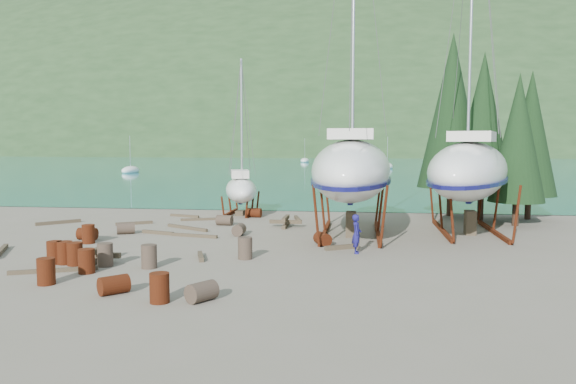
# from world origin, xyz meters

# --- Properties ---
(ground) EXTENTS (600.00, 600.00, 0.00)m
(ground) POSITION_xyz_m (0.00, 0.00, 0.00)
(ground) COLOR #6B6655
(ground) RESTS_ON ground
(bay_water) EXTENTS (700.00, 700.00, 0.00)m
(bay_water) POSITION_xyz_m (0.00, 315.00, 0.01)
(bay_water) COLOR teal
(bay_water) RESTS_ON ground
(far_hill) EXTENTS (800.00, 360.00, 110.00)m
(far_hill) POSITION_xyz_m (0.00, 320.00, 0.00)
(far_hill) COLOR #21381C
(far_hill) RESTS_ON ground
(far_house_left) EXTENTS (6.60, 5.60, 5.60)m
(far_house_left) POSITION_xyz_m (-60.00, 190.00, 2.92)
(far_house_left) COLOR beige
(far_house_left) RESTS_ON ground
(far_house_center) EXTENTS (6.60, 5.60, 5.60)m
(far_house_center) POSITION_xyz_m (-20.00, 190.00, 2.92)
(far_house_center) COLOR beige
(far_house_center) RESTS_ON ground
(far_house_right) EXTENTS (6.60, 5.60, 5.60)m
(far_house_right) POSITION_xyz_m (30.00, 190.00, 2.92)
(far_house_right) COLOR beige
(far_house_right) RESTS_ON ground
(cypress_near_right) EXTENTS (3.60, 3.60, 10.00)m
(cypress_near_right) POSITION_xyz_m (12.50, 12.00, 5.79)
(cypress_near_right) COLOR black
(cypress_near_right) RESTS_ON ground
(cypress_mid_right) EXTENTS (3.06, 3.06, 8.50)m
(cypress_mid_right) POSITION_xyz_m (14.00, 10.00, 4.92)
(cypress_mid_right) COLOR black
(cypress_mid_right) RESTS_ON ground
(cypress_back_left) EXTENTS (4.14, 4.14, 11.50)m
(cypress_back_left) POSITION_xyz_m (11.00, 14.00, 6.66)
(cypress_back_left) COLOR black
(cypress_back_left) RESTS_ON ground
(cypress_far_right) EXTENTS (3.24, 3.24, 9.00)m
(cypress_far_right) POSITION_xyz_m (15.50, 13.00, 5.21)
(cypress_far_right) COLOR black
(cypress_far_right) RESTS_ON ground
(moored_boat_left) EXTENTS (2.00, 5.00, 6.05)m
(moored_boat_left) POSITION_xyz_m (-30.00, 60.00, 0.39)
(moored_boat_left) COLOR white
(moored_boat_left) RESTS_ON ground
(moored_boat_mid) EXTENTS (2.00, 5.00, 6.05)m
(moored_boat_mid) POSITION_xyz_m (10.00, 80.00, 0.39)
(moored_boat_mid) COLOR white
(moored_boat_mid) RESTS_ON ground
(moored_boat_far) EXTENTS (2.00, 5.00, 6.05)m
(moored_boat_far) POSITION_xyz_m (-8.00, 110.00, 0.39)
(moored_boat_far) COLOR white
(moored_boat_far) RESTS_ON ground
(large_sailboat_near) EXTENTS (4.15, 13.22, 20.67)m
(large_sailboat_near) POSITION_xyz_m (4.91, 5.77, 3.32)
(large_sailboat_near) COLOR white
(large_sailboat_near) RESTS_ON ground
(large_sailboat_far) EXTENTS (7.09, 13.16, 19.98)m
(large_sailboat_far) POSITION_xyz_m (10.91, 7.19, 3.26)
(large_sailboat_far) COLOR white
(large_sailboat_far) RESTS_ON ground
(small_sailboat_shore) EXTENTS (3.50, 6.55, 10.02)m
(small_sailboat_shore) POSITION_xyz_m (-2.32, 12.82, 1.66)
(small_sailboat_shore) COLOR white
(small_sailboat_shore) RESTS_ON ground
(worker) EXTENTS (0.41, 0.61, 1.66)m
(worker) POSITION_xyz_m (5.23, 0.92, 0.83)
(worker) COLOR navy
(worker) RESTS_ON ground
(drum_0) EXTENTS (0.58, 0.58, 0.88)m
(drum_0) POSITION_xyz_m (-6.30, -2.65, 0.44)
(drum_0) COLOR #612B10
(drum_0) RESTS_ON ground
(drum_1) EXTENTS (0.96, 1.05, 0.58)m
(drum_1) POSITION_xyz_m (0.78, -6.92, 0.29)
(drum_1) COLOR #2D2823
(drum_1) RESTS_ON ground
(drum_2) EXTENTS (0.88, 0.58, 0.58)m
(drum_2) POSITION_xyz_m (-7.65, 2.58, 0.29)
(drum_2) COLOR #612B10
(drum_2) RESTS_ON ground
(drum_3) EXTENTS (0.58, 0.58, 0.88)m
(drum_3) POSITION_xyz_m (-4.85, -5.68, 0.44)
(drum_3) COLOR #612B10
(drum_3) RESTS_ON ground
(drum_4) EXTENTS (0.93, 0.65, 0.58)m
(drum_4) POSITION_xyz_m (-1.23, 11.64, 0.29)
(drum_4) COLOR #612B10
(drum_4) RESTS_ON ground
(drum_5) EXTENTS (0.58, 0.58, 0.88)m
(drum_5) POSITION_xyz_m (0.80, -0.82, 0.44)
(drum_5) COLOR #2D2823
(drum_5) RESTS_ON ground
(drum_6) EXTENTS (0.92, 1.05, 0.58)m
(drum_6) POSITION_xyz_m (3.68, 2.62, 0.29)
(drum_6) COLOR #612B10
(drum_6) RESTS_ON ground
(drum_7) EXTENTS (0.58, 0.58, 0.88)m
(drum_7) POSITION_xyz_m (-0.40, -7.21, 0.44)
(drum_7) COLOR #612B10
(drum_7) RESTS_ON ground
(drum_8) EXTENTS (0.58, 0.58, 0.88)m
(drum_8) POSITION_xyz_m (-7.12, 1.66, 0.44)
(drum_8) COLOR #612B10
(drum_8) RESTS_ON ground
(drum_9) EXTENTS (0.94, 0.68, 0.58)m
(drum_9) POSITION_xyz_m (-2.25, 8.07, 0.29)
(drum_9) COLOR #2D2823
(drum_9) RESTS_ON ground
(drum_10) EXTENTS (0.58, 0.58, 0.88)m
(drum_10) POSITION_xyz_m (-5.89, -2.65, 0.44)
(drum_10) COLOR #612B10
(drum_10) RESTS_ON ground
(drum_11) EXTENTS (0.59, 0.89, 0.58)m
(drum_11) POSITION_xyz_m (-0.69, 4.78, 0.29)
(drum_11) COLOR #2D2823
(drum_11) RESTS_ON ground
(drum_12) EXTENTS (1.03, 1.04, 0.58)m
(drum_12) POSITION_xyz_m (-2.13, -6.50, 0.29)
(drum_12) COLOR #612B10
(drum_12) RESTS_ON ground
(drum_13) EXTENTS (0.58, 0.58, 0.88)m
(drum_13) POSITION_xyz_m (-4.32, -3.98, 0.44)
(drum_13) COLOR #612B10
(drum_13) RESTS_ON ground
(drum_14) EXTENTS (0.58, 0.58, 0.88)m
(drum_14) POSITION_xyz_m (-5.38, -2.82, 0.44)
(drum_14) COLOR #612B10
(drum_14) RESTS_ON ground
(drum_15) EXTENTS (1.04, 0.90, 0.58)m
(drum_15) POSITION_xyz_m (-6.54, 4.47, 0.29)
(drum_15) COLOR #2D2823
(drum_15) RESTS_ON ground
(drum_16) EXTENTS (0.58, 0.58, 0.88)m
(drum_16) POSITION_xyz_m (-4.16, -2.83, 0.44)
(drum_16) COLOR #2D2823
(drum_16) RESTS_ON ground
(drum_17) EXTENTS (0.58, 0.58, 0.88)m
(drum_17) POSITION_xyz_m (-2.40, -2.91, 0.44)
(drum_17) COLOR #2D2823
(drum_17) RESTS_ON ground
(timber_0) EXTENTS (2.54, 1.04, 0.14)m
(timber_0) POSITION_xyz_m (-4.03, 9.88, 0.07)
(timber_0) COLOR brown
(timber_0) RESTS_ON ground
(timber_1) EXTENTS (1.51, 0.99, 0.19)m
(timber_1) POSITION_xyz_m (4.59, 1.75, 0.10)
(timber_1) COLOR brown
(timber_1) RESTS_ON ground
(timber_2) EXTENTS (1.88, 1.92, 0.19)m
(timber_2) POSITION_xyz_m (-11.86, 7.35, 0.09)
(timber_2) COLOR brown
(timber_2) RESTS_ON ground
(timber_3) EXTENTS (2.86, 1.32, 0.15)m
(timber_3) POSITION_xyz_m (-5.56, -4.03, 0.07)
(timber_3) COLOR brown
(timber_3) RESTS_ON ground
(timber_4) EXTENTS (1.86, 0.74, 0.17)m
(timber_4) POSITION_xyz_m (-4.89, 4.60, 0.09)
(timber_4) COLOR brown
(timber_4) RESTS_ON ground
(timber_6) EXTENTS (0.55, 1.62, 0.19)m
(timber_6) POSITION_xyz_m (1.57, 10.79, 0.10)
(timber_6) COLOR brown
(timber_6) RESTS_ON ground
(timber_7) EXTENTS (0.67, 1.50, 0.17)m
(timber_7) POSITION_xyz_m (-1.00, -0.97, 0.09)
(timber_7) COLOR brown
(timber_7) RESTS_ON ground
(timber_9) EXTENTS (2.08, 0.85, 0.15)m
(timber_9) POSITION_xyz_m (-5.61, 11.20, 0.08)
(timber_9) COLOR brown
(timber_9) RESTS_ON ground
(timber_10) EXTENTS (2.73, 1.76, 0.16)m
(timber_10) POSITION_xyz_m (-3.91, 6.40, 0.08)
(timber_10) COLOR brown
(timber_10) RESTS_ON ground
(timber_11) EXTENTS (2.49, 0.67, 0.15)m
(timber_11) POSITION_xyz_m (-2.78, 3.98, 0.08)
(timber_11) COLOR brown
(timber_11) RESTS_ON ground
(timber_12) EXTENTS (1.73, 1.25, 0.17)m
(timber_12) POSITION_xyz_m (-6.32, -0.60, 0.08)
(timber_12) COLOR brown
(timber_12) RESTS_ON ground
(timber_14) EXTENTS (1.37, 2.59, 0.18)m
(timber_14) POSITION_xyz_m (-9.65, -1.07, 0.09)
(timber_14) COLOR brown
(timber_14) RESTS_ON ground
(timber_17) EXTENTS (1.83, 1.24, 0.16)m
(timber_17) POSITION_xyz_m (-7.44, 7.69, 0.08)
(timber_17) COLOR brown
(timber_17) RESTS_ON ground
(timber_pile_fore) EXTENTS (1.80, 1.80, 0.60)m
(timber_pile_fore) POSITION_xyz_m (-4.74, -2.23, 0.30)
(timber_pile_fore) COLOR brown
(timber_pile_fore) RESTS_ON ground
(timber_pile_aft) EXTENTS (1.80, 1.80, 0.60)m
(timber_pile_aft) POSITION_xyz_m (1.27, 7.82, 0.30)
(timber_pile_aft) COLOR brown
(timber_pile_aft) RESTS_ON ground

